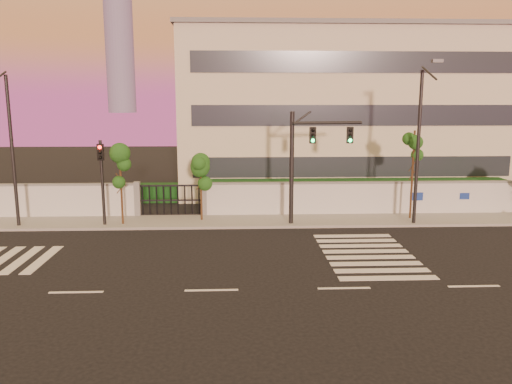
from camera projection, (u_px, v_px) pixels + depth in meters
ground at (211, 290)px, 18.64m from camera, size 120.00×120.00×0.00m
sidewalk at (220, 221)px, 28.94m from camera, size 60.00×3.00×0.15m
perimeter_wall at (222, 200)px, 30.24m from camera, size 60.00×0.36×2.20m
hedge_row at (239, 195)px, 33.02m from camera, size 41.00×4.25×1.80m
institutional_building at (337, 111)px, 39.49m from camera, size 24.40×12.40×12.25m
distant_skyscraper at (117, 1)px, 279.97m from camera, size 16.00×16.00×118.00m
road_markings at (180, 259)px, 22.27m from camera, size 57.00×7.62×0.02m
street_tree_c at (121, 169)px, 27.60m from camera, size 1.45×1.16×4.39m
street_tree_d at (201, 176)px, 28.58m from camera, size 1.38×1.10×3.71m
street_tree_e at (414, 155)px, 28.80m from camera, size 1.47×1.17×5.30m
traffic_signal_main at (306, 154)px, 27.58m from camera, size 4.04×0.76×6.40m
traffic_signal_secondary at (102, 173)px, 27.41m from camera, size 0.38×0.35×4.86m
streetlight_west at (10, 143)px, 26.77m from camera, size 0.52×2.10×8.73m
streetlight_east at (420, 140)px, 27.28m from camera, size 0.54×2.17×9.01m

